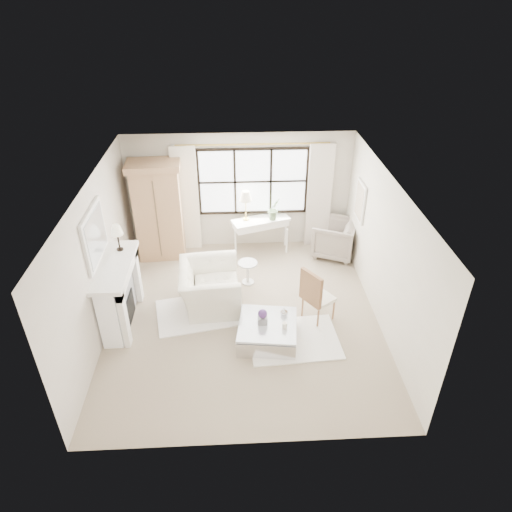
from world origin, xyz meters
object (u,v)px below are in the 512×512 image
object	(u,v)px
coffee_table	(267,332)
armoire	(158,210)
console_table	(261,235)
club_armchair	(210,287)

from	to	relation	value
coffee_table	armoire	bearing A→B (deg)	133.40
armoire	console_table	xyz separation A→B (m)	(2.26, 0.11, -0.74)
console_table	club_armchair	size ratio (longest dim) A/B	1.07
armoire	coffee_table	xyz separation A→B (m)	(2.18, -3.01, -0.96)
console_table	club_armchair	distance (m)	2.32
club_armchair	coffee_table	bearing A→B (deg)	-140.02
armoire	console_table	distance (m)	2.38
club_armchair	armoire	bearing A→B (deg)	27.08
armoire	coffee_table	distance (m)	3.84
console_table	club_armchair	world-z (taller)	club_armchair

